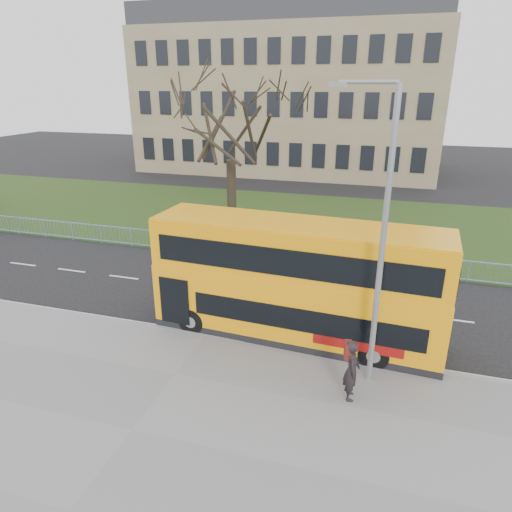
{
  "coord_description": "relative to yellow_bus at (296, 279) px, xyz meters",
  "views": [
    {
      "loc": [
        6.03,
        -15.24,
        8.93
      ],
      "look_at": [
        1.2,
        1.0,
        2.45
      ],
      "focal_mm": 32.0,
      "sensor_mm": 36.0,
      "label": 1
    }
  ],
  "objects": [
    {
      "name": "street_lamp",
      "position": [
        2.75,
        -2.07,
        2.65
      ],
      "size": [
        1.87,
        0.43,
        8.86
      ],
      "rotation": [
        0.0,
        0.0,
        -0.14
      ],
      "color": "gray",
      "rests_on": "pavement"
    },
    {
      "name": "kerb",
      "position": [
        -3.14,
        -1.04,
        -2.26
      ],
      "size": [
        80.0,
        0.2,
        0.14
      ],
      "primitive_type": "cube",
      "color": "gray",
      "rests_on": "ground"
    },
    {
      "name": "bare_tree",
      "position": [
        -6.14,
        10.51,
        3.24
      ],
      "size": [
        7.68,
        7.68,
        10.98
      ],
      "primitive_type": null,
      "color": "black",
      "rests_on": "grass_verge"
    },
    {
      "name": "pavement",
      "position": [
        -3.14,
        -6.24,
        -2.27
      ],
      "size": [
        80.0,
        10.5,
        0.12
      ],
      "primitive_type": "cube",
      "color": "slate",
      "rests_on": "ground"
    },
    {
      "name": "yellow_bus",
      "position": [
        0.0,
        0.0,
        0.0
      ],
      "size": [
        10.5,
        3.07,
        4.35
      ],
      "rotation": [
        0.0,
        0.0,
        -0.06
      ],
      "color": "#FFA10A",
      "rests_on": "ground"
    },
    {
      "name": "ground",
      "position": [
        -3.14,
        0.51,
        -2.33
      ],
      "size": [
        120.0,
        120.0,
        0.0
      ],
      "primitive_type": "plane",
      "color": "black",
      "rests_on": "ground"
    },
    {
      "name": "grass_verge",
      "position": [
        -3.14,
        14.81,
        -2.29
      ],
      "size": [
        80.0,
        15.4,
        0.08
      ],
      "primitive_type": "cube",
      "color": "#233C15",
      "rests_on": "ground"
    },
    {
      "name": "guard_railing",
      "position": [
        -3.14,
        7.11,
        -1.78
      ],
      "size": [
        40.0,
        0.12,
        1.1
      ],
      "primitive_type": null,
      "color": "#73A4CC",
      "rests_on": "ground"
    },
    {
      "name": "pedestrian",
      "position": [
        2.36,
        -3.18,
        -1.26
      ],
      "size": [
        0.55,
        0.75,
        1.9
      ],
      "primitive_type": "imported",
      "rotation": [
        0.0,
        0.0,
        1.72
      ],
      "color": "black",
      "rests_on": "pavement"
    },
    {
      "name": "civic_building",
      "position": [
        -8.14,
        35.51,
        4.67
      ],
      "size": [
        30.0,
        15.0,
        14.0
      ],
      "primitive_type": "cube",
      "color": "#7D6C4F",
      "rests_on": "ground"
    }
  ]
}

